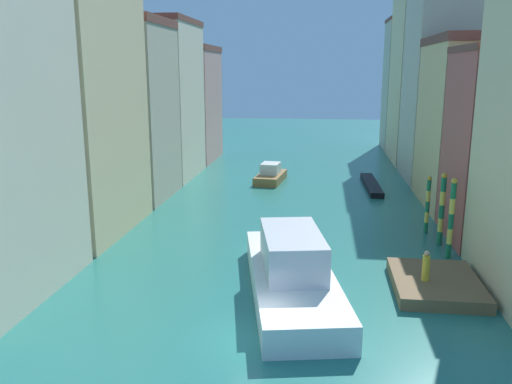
# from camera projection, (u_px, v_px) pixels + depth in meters

# --- Properties ---
(ground_plane) EXTENTS (154.00, 154.00, 0.00)m
(ground_plane) POSITION_uv_depth(u_px,v_px,m) (293.00, 200.00, 45.51)
(ground_plane) COLOR #28756B
(building_left_1) EXTENTS (7.10, 10.79, 21.64)m
(building_left_1) POSITION_uv_depth(u_px,v_px,m) (68.00, 72.00, 34.55)
(building_left_1) COLOR beige
(building_left_1) RESTS_ON ground
(building_left_2) EXTENTS (7.10, 8.58, 15.15)m
(building_left_2) POSITION_uv_depth(u_px,v_px,m) (127.00, 110.00, 45.01)
(building_left_2) COLOR #BCB299
(building_left_2) RESTS_ON ground
(building_left_3) EXTENTS (7.10, 10.24, 15.92)m
(building_left_3) POSITION_uv_depth(u_px,v_px,m) (160.00, 99.00, 54.12)
(building_left_3) COLOR beige
(building_left_3) RESTS_ON ground
(building_left_4) EXTENTS (7.10, 10.14, 13.73)m
(building_left_4) POSITION_uv_depth(u_px,v_px,m) (186.00, 104.00, 64.47)
(building_left_4) COLOR tan
(building_left_4) RESTS_ON ground
(building_right_1) EXTENTS (7.10, 7.49, 12.44)m
(building_right_1) POSITION_uv_depth(u_px,v_px,m) (511.00, 146.00, 33.47)
(building_right_1) COLOR #B25147
(building_right_1) RESTS_ON ground
(building_right_2) EXTENTS (7.10, 10.90, 13.56)m
(building_right_2) POSITION_uv_depth(u_px,v_px,m) (472.00, 123.00, 42.30)
(building_right_2) COLOR #DBB77A
(building_right_2) RESTS_ON ground
(building_right_3) EXTENTS (7.10, 10.53, 20.38)m
(building_right_3) POSITION_uv_depth(u_px,v_px,m) (446.00, 77.00, 52.00)
(building_right_3) COLOR #BCB299
(building_right_3) RESTS_ON ground
(building_right_4) EXTENTS (7.10, 11.45, 20.98)m
(building_right_4) POSITION_uv_depth(u_px,v_px,m) (425.00, 73.00, 62.91)
(building_right_4) COLOR beige
(building_right_4) RESTS_ON ground
(building_right_5) EXTENTS (7.10, 7.62, 17.73)m
(building_right_5) POSITION_uv_depth(u_px,v_px,m) (411.00, 85.00, 72.88)
(building_right_5) COLOR #BCB299
(building_right_5) RESTS_ON ground
(waterfront_dock) EXTENTS (4.28, 5.61, 0.62)m
(waterfront_dock) POSITION_uv_depth(u_px,v_px,m) (436.00, 284.00, 26.92)
(waterfront_dock) COLOR brown
(waterfront_dock) RESTS_ON ground
(person_on_dock) EXTENTS (0.36, 0.36, 1.57)m
(person_on_dock) POSITION_uv_depth(u_px,v_px,m) (426.00, 267.00, 26.40)
(person_on_dock) COLOR gold
(person_on_dock) RESTS_ON waterfront_dock
(mooring_pole_0) EXTENTS (0.34, 0.34, 4.87)m
(mooring_pole_0) POSITION_uv_depth(u_px,v_px,m) (451.00, 218.00, 30.87)
(mooring_pole_0) COLOR #197247
(mooring_pole_0) RESTS_ON ground
(mooring_pole_1) EXTENTS (0.37, 0.37, 4.69)m
(mooring_pole_1) POSITION_uv_depth(u_px,v_px,m) (442.00, 208.00, 33.36)
(mooring_pole_1) COLOR #197247
(mooring_pole_1) RESTS_ON ground
(mooring_pole_2) EXTENTS (0.31, 0.31, 3.98)m
(mooring_pole_2) POSITION_uv_depth(u_px,v_px,m) (428.00, 204.00, 35.88)
(mooring_pole_2) COLOR #197247
(mooring_pole_2) RESTS_ON ground
(vaporetto_white) EXTENTS (6.17, 13.06, 3.20)m
(vaporetto_white) POSITION_uv_depth(u_px,v_px,m) (292.00, 272.00, 26.28)
(vaporetto_white) COLOR white
(vaporetto_white) RESTS_ON ground
(gondola_black) EXTENTS (1.48, 9.24, 0.51)m
(gondola_black) POSITION_uv_depth(u_px,v_px,m) (371.00, 185.00, 50.24)
(gondola_black) COLOR black
(gondola_black) RESTS_ON ground
(motorboat_0) EXTENTS (2.96, 5.81, 1.88)m
(motorboat_0) POSITION_uv_depth(u_px,v_px,m) (271.00, 175.00, 52.77)
(motorboat_0) COLOR olive
(motorboat_0) RESTS_ON ground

